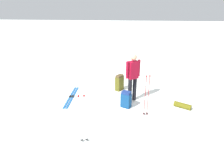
# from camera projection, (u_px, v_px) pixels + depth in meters

# --- Properties ---
(ground_plane) EXTENTS (80.00, 80.00, 0.00)m
(ground_plane) POSITION_uv_depth(u_px,v_px,m) (112.00, 102.00, 6.71)
(ground_plane) COLOR white
(skier_standing) EXTENTS (0.48, 0.38, 1.70)m
(skier_standing) POSITION_uv_depth(u_px,v_px,m) (133.00, 75.00, 6.50)
(skier_standing) COLOR black
(skier_standing) RESTS_ON ground_plane
(ski_pair_near) EXTENTS (0.27, 1.77, 0.05)m
(ski_pair_near) POSITION_uv_depth(u_px,v_px,m) (71.00, 97.00, 7.09)
(ski_pair_near) COLOR #1F5A9E
(ski_pair_near) RESTS_ON ground_plane
(backpack_large_dark) EXTENTS (0.38, 0.33, 0.57)m
(backpack_large_dark) POSITION_uv_depth(u_px,v_px,m) (126.00, 99.00, 6.30)
(backpack_large_dark) COLOR navy
(backpack_large_dark) RESTS_ON ground_plane
(backpack_bright) EXTENTS (0.35, 0.40, 0.64)m
(backpack_bright) POSITION_uv_depth(u_px,v_px,m) (119.00, 83.00, 7.58)
(backpack_bright) COLOR #4E4C17
(backpack_bright) RESTS_ON ground_plane
(ski_poles_planted_near) EXTENTS (0.16, 0.10, 1.32)m
(ski_poles_planted_near) POSITION_uv_depth(u_px,v_px,m) (147.00, 94.00, 5.65)
(ski_poles_planted_near) COLOR maroon
(ski_poles_planted_near) RESTS_ON ground_plane
(ski_poles_planted_far) EXTENTS (0.19, 0.11, 1.30)m
(ski_poles_planted_far) POSITION_uv_depth(u_px,v_px,m) (83.00, 117.00, 4.49)
(ski_poles_planted_far) COLOR silver
(ski_poles_planted_far) RESTS_ON ground_plane
(sleeping_mat_rolled) EXTENTS (0.57, 0.43, 0.18)m
(sleeping_mat_rolled) POSITION_uv_depth(u_px,v_px,m) (182.00, 106.00, 6.31)
(sleeping_mat_rolled) COLOR #5B5613
(sleeping_mat_rolled) RESTS_ON ground_plane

